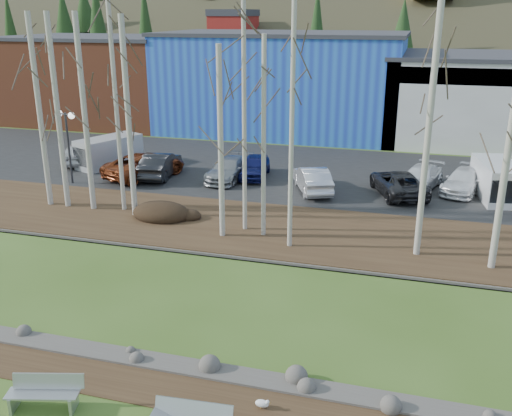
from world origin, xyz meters
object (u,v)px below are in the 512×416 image
(car_1, at_px, (160,164))
(van_white, at_px, (498,181))
(street_lamp, at_px, (66,127))
(car_3, at_px, (229,169))
(car_2, at_px, (145,165))
(car_4, at_px, (255,166))
(car_0, at_px, (80,153))
(car_6, at_px, (398,183))
(seagull, at_px, (262,403))
(car_8, at_px, (420,178))
(van_grey, at_px, (107,152))
(bench_intact, at_px, (45,392))
(car_7, at_px, (464,181))
(car_5, at_px, (313,179))

(car_1, bearing_deg, van_white, 174.77)
(street_lamp, height_order, car_3, street_lamp)
(car_2, distance_m, car_4, 6.80)
(street_lamp, height_order, car_0, street_lamp)
(street_lamp, height_order, van_white, street_lamp)
(car_6, distance_m, van_white, 5.30)
(seagull, relative_size, car_3, 0.10)
(car_8, relative_size, van_grey, 0.94)
(bench_intact, xyz_separation_m, car_2, (-7.29, 20.52, 0.42))
(car_7, height_order, car_8, same)
(seagull, distance_m, car_2, 22.92)
(street_lamp, xyz_separation_m, car_0, (-2.16, 4.34, -2.65))
(car_8, bearing_deg, van_grey, -161.75)
(car_0, height_order, car_6, car_0)
(bench_intact, xyz_separation_m, van_white, (13.22, 21.86, 0.66))
(car_6, height_order, car_8, car_6)
(seagull, height_order, car_5, car_5)
(van_grey, bearing_deg, car_3, 16.72)
(car_0, distance_m, car_6, 21.09)
(van_white, bearing_deg, car_4, 168.94)
(car_5, height_order, car_7, car_5)
(car_2, relative_size, car_7, 1.22)
(car_5, bearing_deg, car_1, -25.35)
(car_0, distance_m, car_8, 22.23)
(car_2, xyz_separation_m, car_6, (15.27, 0.56, -0.07))
(car_3, bearing_deg, seagull, -65.32)
(car_7, distance_m, car_8, 2.38)
(car_6, distance_m, car_8, 1.97)
(car_6, distance_m, van_grey, 18.92)
(car_3, height_order, van_white, van_white)
(car_5, distance_m, car_6, 4.77)
(van_white, bearing_deg, seagull, -119.85)
(seagull, relative_size, car_0, 0.10)
(car_0, height_order, car_8, car_0)
(car_3, distance_m, car_7, 13.68)
(car_7, bearing_deg, bench_intact, -99.85)
(car_2, xyz_separation_m, van_grey, (-3.60, 1.75, 0.21))
(street_lamp, height_order, car_4, street_lamp)
(car_2, height_order, van_white, van_white)
(van_grey, bearing_deg, van_white, 21.38)
(car_0, distance_m, car_3, 11.04)
(street_lamp, relative_size, car_4, 1.08)
(van_white, bearing_deg, car_2, 174.73)
(car_3, relative_size, car_4, 1.15)
(car_0, xyz_separation_m, car_6, (21.05, -1.36, -0.06))
(bench_intact, height_order, car_2, car_2)
(car_7, bearing_deg, car_5, -147.67)
(car_8, xyz_separation_m, van_white, (4.06, -0.80, 0.34))
(bench_intact, relative_size, car_2, 0.36)
(bench_intact, height_order, car_0, car_0)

